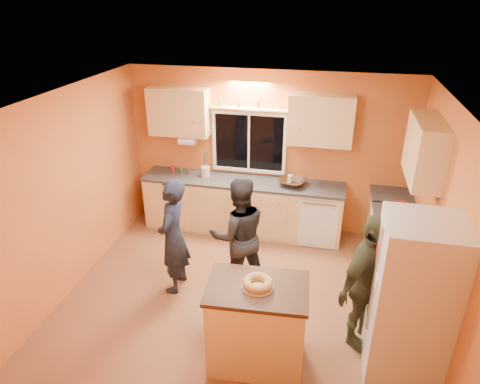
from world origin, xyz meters
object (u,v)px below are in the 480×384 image
(island, at_px, (257,324))
(person_left, at_px, (173,236))
(person_right, at_px, (367,283))
(person_center, at_px, (239,235))
(refrigerator, at_px, (411,302))

(island, bearing_deg, person_left, 137.90)
(person_right, bearing_deg, person_left, 113.14)
(person_center, bearing_deg, person_left, -9.98)
(island, relative_size, person_right, 0.65)
(refrigerator, relative_size, island, 1.69)
(person_left, distance_m, person_center, 0.84)
(island, height_order, person_right, person_right)
(person_right, bearing_deg, person_center, 100.62)
(island, xyz_separation_m, person_left, (-1.29, 1.02, 0.29))
(refrigerator, distance_m, person_center, 2.22)
(island, bearing_deg, person_right, 22.04)
(refrigerator, relative_size, person_center, 1.13)
(refrigerator, relative_size, person_right, 1.10)
(island, distance_m, person_right, 1.26)
(island, xyz_separation_m, person_center, (-0.48, 1.23, 0.29))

